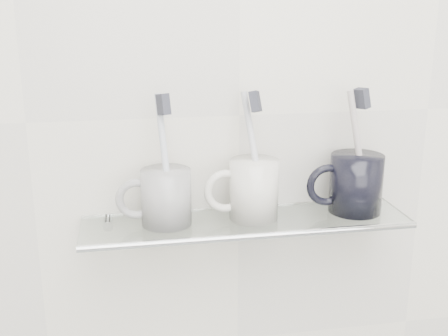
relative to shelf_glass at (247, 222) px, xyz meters
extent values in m
plane|color=silver|center=(0.00, 0.06, 0.15)|extent=(2.50, 0.00, 2.50)
cube|color=silver|center=(0.00, 0.00, 0.00)|extent=(0.50, 0.12, 0.01)
cylinder|color=silver|center=(0.00, -0.06, 0.00)|extent=(0.50, 0.01, 0.01)
cylinder|color=silver|center=(-0.21, 0.05, -0.01)|extent=(0.02, 0.03, 0.02)
cylinder|color=silver|center=(0.21, 0.05, -0.01)|extent=(0.02, 0.03, 0.02)
cylinder|color=white|center=(-0.12, 0.00, 0.05)|extent=(0.09, 0.09, 0.08)
torus|color=white|center=(-0.17, 0.00, 0.05)|extent=(0.06, 0.01, 0.06)
cylinder|color=silver|center=(-0.12, 0.00, 0.10)|extent=(0.03, 0.04, 0.19)
cube|color=#2E2F39|center=(-0.12, 0.00, 0.19)|extent=(0.02, 0.03, 0.03)
cylinder|color=silver|center=(0.01, 0.00, 0.05)|extent=(0.09, 0.09, 0.09)
torus|color=silver|center=(-0.03, 0.00, 0.05)|extent=(0.07, 0.01, 0.07)
cylinder|color=silver|center=(0.01, 0.00, 0.10)|extent=(0.04, 0.06, 0.19)
cube|color=#2E2F39|center=(0.01, 0.00, 0.19)|extent=(0.02, 0.03, 0.04)
cylinder|color=black|center=(0.18, 0.00, 0.05)|extent=(0.10, 0.10, 0.09)
torus|color=black|center=(0.13, 0.00, 0.05)|extent=(0.07, 0.01, 0.07)
cylinder|color=#BBA399|center=(0.18, 0.00, 0.10)|extent=(0.05, 0.01, 0.19)
cube|color=#2E2F39|center=(0.18, 0.00, 0.19)|extent=(0.03, 0.03, 0.03)
cylinder|color=silver|center=(0.20, 0.00, 0.01)|extent=(0.04, 0.04, 0.02)
camera|label=1|loc=(-0.18, -0.78, 0.32)|focal=45.00mm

